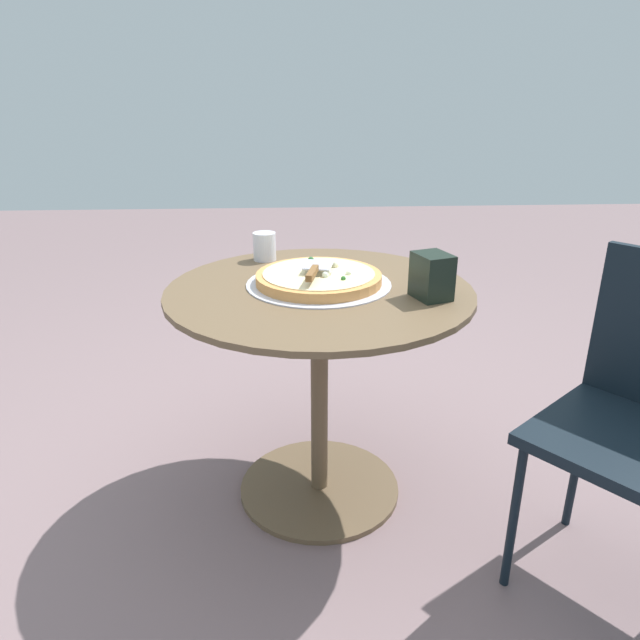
{
  "coord_description": "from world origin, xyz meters",
  "views": [
    {
      "loc": [
        -1.61,
        0.09,
        1.25
      ],
      "look_at": [
        0.03,
        -0.0,
        0.6
      ],
      "focal_mm": 32.75,
      "sensor_mm": 36.0,
      "label": 1
    }
  ],
  "objects_px": {
    "pizza_server": "(315,269)",
    "drinking_cup": "(264,246)",
    "patio_table": "(319,351)",
    "pizza_on_tray": "(320,279)",
    "napkin_dispenser": "(432,276)"
  },
  "relations": [
    {
      "from": "pizza_server",
      "to": "pizza_on_tray",
      "type": "bearing_deg",
      "value": -21.69
    },
    {
      "from": "pizza_server",
      "to": "drinking_cup",
      "type": "xyz_separation_m",
      "value": [
        0.32,
        0.16,
        -0.01
      ]
    },
    {
      "from": "patio_table",
      "to": "drinking_cup",
      "type": "xyz_separation_m",
      "value": [
        0.31,
        0.17,
        0.25
      ]
    },
    {
      "from": "drinking_cup",
      "to": "napkin_dispenser",
      "type": "xyz_separation_m",
      "value": [
        -0.41,
        -0.47,
        0.02
      ]
    },
    {
      "from": "patio_table",
      "to": "napkin_dispenser",
      "type": "distance_m",
      "value": 0.42
    },
    {
      "from": "patio_table",
      "to": "pizza_on_tray",
      "type": "height_order",
      "value": "pizza_on_tray"
    },
    {
      "from": "drinking_cup",
      "to": "napkin_dispenser",
      "type": "bearing_deg",
      "value": -131.34
    },
    {
      "from": "patio_table",
      "to": "pizza_on_tray",
      "type": "bearing_deg",
      "value": -7.28
    },
    {
      "from": "pizza_server",
      "to": "napkin_dispenser",
      "type": "relative_size",
      "value": 1.72
    },
    {
      "from": "pizza_on_tray",
      "to": "napkin_dispenser",
      "type": "bearing_deg",
      "value": -114.72
    },
    {
      "from": "pizza_server",
      "to": "drinking_cup",
      "type": "height_order",
      "value": "drinking_cup"
    },
    {
      "from": "pizza_on_tray",
      "to": "pizza_server",
      "type": "distance_m",
      "value": 0.06
    },
    {
      "from": "pizza_on_tray",
      "to": "pizza_server",
      "type": "height_order",
      "value": "pizza_server"
    },
    {
      "from": "pizza_server",
      "to": "drinking_cup",
      "type": "distance_m",
      "value": 0.35
    },
    {
      "from": "patio_table",
      "to": "napkin_dispenser",
      "type": "xyz_separation_m",
      "value": [
        -0.11,
        -0.3,
        0.26
      ]
    }
  ]
}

